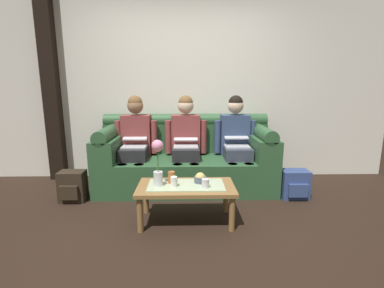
{
  "coord_description": "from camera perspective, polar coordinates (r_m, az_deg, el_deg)",
  "views": [
    {
      "loc": [
        0.0,
        -2.46,
        1.33
      ],
      "look_at": [
        0.08,
        0.86,
        0.65
      ],
      "focal_mm": 26.14,
      "sensor_mm": 36.0,
      "label": 1
    }
  ],
  "objects": [
    {
      "name": "ground_plane",
      "position": [
        2.8,
        -1.29,
        -16.85
      ],
      "size": [
        14.0,
        14.0,
        0.0
      ],
      "primitive_type": "plane",
      "color": "black"
    },
    {
      "name": "back_wall_patterned",
      "position": [
        4.16,
        -1.4,
        13.24
      ],
      "size": [
        6.0,
        0.12,
        2.9
      ],
      "primitive_type": "cube",
      "color": "silver",
      "rests_on": "ground_plane"
    },
    {
      "name": "timber_pillar",
      "position": [
        4.46,
        -26.93,
        11.91
      ],
      "size": [
        0.2,
        0.2,
        2.9
      ],
      "primitive_type": "cube",
      "color": "black",
      "rests_on": "ground_plane"
    },
    {
      "name": "couch",
      "position": [
        3.75,
        -1.33,
        -3.24
      ],
      "size": [
        2.26,
        0.88,
        0.96
      ],
      "color": "#2D5633",
      "rests_on": "ground_plane"
    },
    {
      "name": "person_left",
      "position": [
        3.75,
        -11.56,
        1.01
      ],
      "size": [
        0.56,
        0.67,
        1.22
      ],
      "color": "#232326",
      "rests_on": "ground_plane"
    },
    {
      "name": "person_middle",
      "position": [
        3.69,
        -1.35,
        1.08
      ],
      "size": [
        0.56,
        0.67,
        1.22
      ],
      "color": "#232326",
      "rests_on": "ground_plane"
    },
    {
      "name": "person_right",
      "position": [
        3.74,
        8.88,
        1.11
      ],
      "size": [
        0.56,
        0.67,
        1.22
      ],
      "color": "#383D4C",
      "rests_on": "ground_plane"
    },
    {
      "name": "coffee_table",
      "position": [
        2.8,
        -1.32,
        -9.39
      ],
      "size": [
        0.95,
        0.51,
        0.39
      ],
      "color": "olive",
      "rests_on": "ground_plane"
    },
    {
      "name": "flower_vase",
      "position": [
        2.69,
        -7.09,
        -3.42
      ],
      "size": [
        0.11,
        0.11,
        0.45
      ],
      "color": "silver",
      "rests_on": "coffee_table"
    },
    {
      "name": "snack_bowl",
      "position": [
        2.82,
        1.6,
        -7.04
      ],
      "size": [
        0.12,
        0.12,
        0.1
      ],
      "color": "#4C5666",
      "rests_on": "coffee_table"
    },
    {
      "name": "cup_near_left",
      "position": [
        2.8,
        -4.33,
        -6.79
      ],
      "size": [
        0.07,
        0.07,
        0.12
      ],
      "primitive_type": "cylinder",
      "color": "#B26633",
      "rests_on": "coffee_table"
    },
    {
      "name": "cup_near_right",
      "position": [
        2.71,
        -3.82,
        -7.68
      ],
      "size": [
        0.06,
        0.06,
        0.1
      ],
      "primitive_type": "cylinder",
      "color": "white",
      "rests_on": "coffee_table"
    },
    {
      "name": "cup_far_center",
      "position": [
        2.68,
        2.63,
        -8.01
      ],
      "size": [
        0.07,
        0.07,
        0.09
      ],
      "primitive_type": "cylinder",
      "color": "silver",
      "rests_on": "coffee_table"
    },
    {
      "name": "backpack_left",
      "position": [
        3.62,
        -23.27,
        -7.97
      ],
      "size": [
        0.3,
        0.25,
        0.36
      ],
      "color": "#2D2319",
      "rests_on": "ground_plane"
    },
    {
      "name": "backpack_right",
      "position": [
        3.64,
        20.14,
        -7.75
      ],
      "size": [
        0.32,
        0.26,
        0.35
      ],
      "color": "#33477A",
      "rests_on": "ground_plane"
    }
  ]
}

